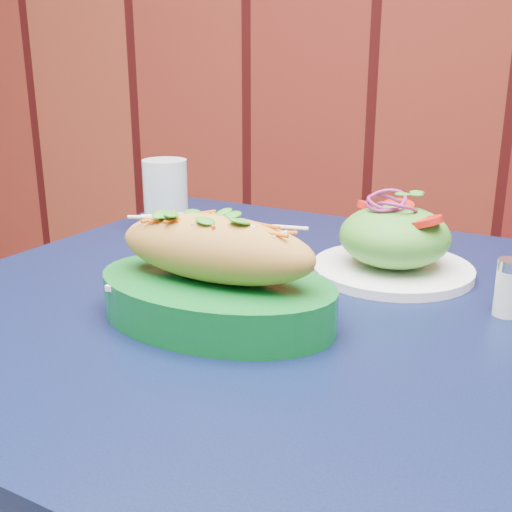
# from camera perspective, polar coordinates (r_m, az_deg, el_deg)

# --- Properties ---
(cafe_table) EXTENTS (0.96, 0.96, 0.75)m
(cafe_table) POSITION_cam_1_polar(r_m,az_deg,el_deg) (0.80, 1.47, -9.42)
(cafe_table) COLOR black
(cafe_table) RESTS_ON ground
(banh_mi_basket) EXTENTS (0.30, 0.22, 0.12)m
(banh_mi_basket) POSITION_cam_1_polar(r_m,az_deg,el_deg) (0.68, -3.59, -1.97)
(banh_mi_basket) COLOR #0B6321
(banh_mi_basket) RESTS_ON cafe_table
(salad_plate) EXTENTS (0.21, 0.21, 0.11)m
(salad_plate) POSITION_cam_1_polar(r_m,az_deg,el_deg) (0.85, 12.17, 1.14)
(salad_plate) COLOR white
(salad_plate) RESTS_ON cafe_table
(water_glass) EXTENTS (0.07, 0.07, 0.11)m
(water_glass) POSITION_cam_1_polar(r_m,az_deg,el_deg) (1.05, -8.03, 5.36)
(water_glass) COLOR silver
(water_glass) RESTS_ON cafe_table
(salt_shaker) EXTENTS (0.03, 0.03, 0.06)m
(salt_shaker) POSITION_cam_1_polar(r_m,az_deg,el_deg) (0.75, 21.54, -2.64)
(salt_shaker) COLOR white
(salt_shaker) RESTS_ON cafe_table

